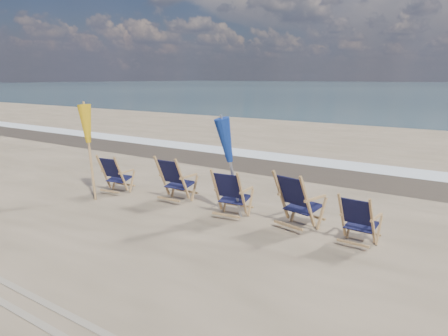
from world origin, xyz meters
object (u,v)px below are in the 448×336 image
Objects in this scene: beach_chair_1 at (182,181)px; umbrella_blue at (232,144)px; umbrella_yellow at (89,129)px; beach_chair_4 at (372,224)px; beach_chair_0 at (121,176)px; beach_chair_2 at (242,196)px; beach_chair_3 at (307,204)px.

umbrella_blue is (1.40, -0.13, 0.95)m from beach_chair_1.
umbrella_yellow is at bearing 20.86° from beach_chair_1.
beach_chair_4 is at bearing -0.95° from umbrella_blue.
umbrella_yellow reaches higher than beach_chair_4.
beach_chair_0 is 0.91× the size of beach_chair_1.
beach_chair_0 is 0.95× the size of beach_chair_2.
umbrella_yellow is 3.47m from umbrella_blue.
beach_chair_4 is (1.16, -0.08, -0.09)m from beach_chair_3.
beach_chair_3 reaches higher than beach_chair_1.
beach_chair_1 is 1.65m from beach_chair_2.
beach_chair_4 is at bearing 172.18° from beach_chair_2.
beach_chair_2 is 2.50m from beach_chair_4.
umbrella_blue is (3.40, 0.71, -0.13)m from umbrella_yellow.
beach_chair_1 is (1.65, 0.27, 0.05)m from beach_chair_0.
beach_chair_4 is (4.14, -0.17, -0.07)m from beach_chair_1.
umbrella_yellow is (-0.34, -0.56, 1.13)m from beach_chair_0.
beach_chair_4 is 2.92m from umbrella_blue.
beach_chair_4 is 6.28m from umbrella_yellow.
beach_chair_3 is at bearing 176.45° from beach_chair_1.
beach_chair_4 is at bearing 173.05° from beach_chair_0.
beach_chair_2 is (3.29, 0.12, 0.02)m from beach_chair_0.
beach_chair_2 is 0.47× the size of umbrella_yellow.
umbrella_yellow is at bearing 50.47° from beach_chair_0.
beach_chair_3 is at bearing 175.11° from beach_chair_2.
umbrella_blue is (-2.73, 0.05, 1.03)m from beach_chair_4.
beach_chair_2 reaches higher than beach_chair_4.
umbrella_blue reaches higher than beach_chair_1.
beach_chair_1 reaches higher than beach_chair_2.
beach_chair_0 is 3.30m from beach_chair_2.
beach_chair_2 is 0.50× the size of umbrella_blue.
beach_chair_4 is 0.45× the size of umbrella_blue.
beach_chair_0 is 0.48× the size of umbrella_blue.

